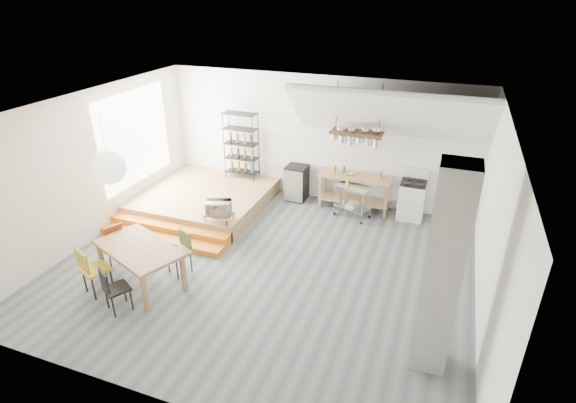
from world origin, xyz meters
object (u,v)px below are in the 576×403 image
at_px(dining_table, 139,251).
at_px(mini_fridge, 297,183).
at_px(rolling_cart, 353,197).
at_px(stove, 412,199).

bearing_deg(dining_table, mini_fridge, 94.25).
bearing_deg(dining_table, rolling_cart, 74.86).
xyz_separation_m(stove, dining_table, (-4.42, -4.50, 0.23)).
height_order(dining_table, mini_fridge, mini_fridge).
bearing_deg(rolling_cart, stove, 37.84).
bearing_deg(dining_table, stove, 67.76).
relative_size(dining_table, rolling_cart, 2.09).
relative_size(rolling_cart, mini_fridge, 1.00).
bearing_deg(mini_fridge, dining_table, -107.96).
relative_size(stove, rolling_cart, 1.28).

